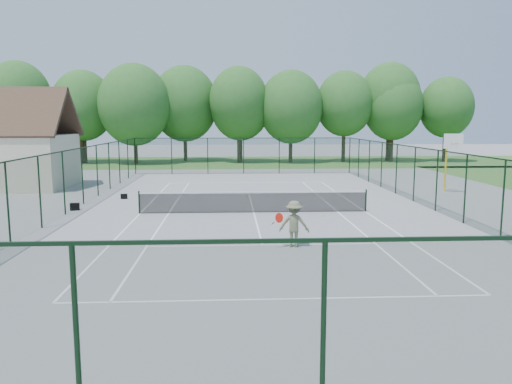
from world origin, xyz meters
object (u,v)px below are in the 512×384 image
basketball_goal (450,151)px  tennis_player (294,224)px  sports_bag_a (75,207)px  tennis_net (254,201)px

basketball_goal → tennis_player: (-11.34, -13.00, -1.75)m
sports_bag_a → tennis_player: bearing=-51.6°
tennis_net → tennis_player: (1.10, -6.65, 0.25)m
tennis_net → sports_bag_a: tennis_net is taller
sports_bag_a → tennis_player: tennis_player is taller
tennis_net → sports_bag_a: 8.97m
tennis_net → tennis_player: 6.75m
sports_bag_a → basketball_goal: bearing=0.0°
tennis_player → sports_bag_a: bearing=142.1°
sports_bag_a → tennis_net: bearing=-20.9°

